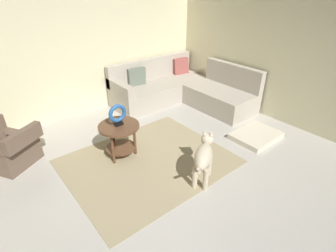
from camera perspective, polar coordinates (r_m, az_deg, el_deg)
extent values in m
cube|color=#B7B2A8|center=(3.49, 0.52, -14.77)|extent=(6.00, 6.00, 0.10)
cube|color=beige|center=(5.23, -21.35, 16.04)|extent=(6.00, 0.12, 2.70)
cube|color=beige|center=(5.05, 28.16, 14.23)|extent=(0.12, 6.00, 2.70)
cube|color=tan|center=(3.95, -4.33, -7.72)|extent=(2.30, 1.90, 0.01)
cube|color=#B2A899|center=(5.88, -1.48, 7.64)|extent=(2.20, 0.85, 0.42)
cube|color=#B2A899|center=(6.01, -3.66, 12.50)|extent=(2.20, 0.14, 0.46)
cube|color=#B2A899|center=(5.58, 11.27, 5.81)|extent=(0.85, 1.40, 0.42)
cube|color=#B2A899|center=(5.69, 14.08, 10.72)|extent=(0.14, 1.40, 0.46)
cube|color=#B2A899|center=(5.25, -10.43, 8.17)|extent=(0.16, 0.85, 0.22)
cube|color=#994C47|center=(6.36, 2.78, 12.92)|extent=(0.40, 0.22, 0.39)
cube|color=slate|center=(5.64, -6.91, 10.59)|extent=(0.39, 0.18, 0.38)
cube|color=brown|center=(4.44, -31.32, -4.85)|extent=(0.83, 0.83, 0.40)
cube|color=brown|center=(4.04, -29.18, -2.29)|extent=(0.56, 0.40, 0.22)
cylinder|color=brown|center=(3.86, -10.73, -0.04)|extent=(0.60, 0.60, 0.04)
cylinder|color=brown|center=(4.05, -10.25, -4.62)|extent=(0.45, 0.45, 0.02)
cylinder|color=brown|center=(4.16, -11.86, -2.16)|extent=(0.04, 0.04, 0.50)
cylinder|color=brown|center=(3.84, -11.98, -5.03)|extent=(0.04, 0.04, 0.50)
cylinder|color=brown|center=(3.99, -7.28, -3.18)|extent=(0.04, 0.04, 0.50)
cube|color=black|center=(3.84, -10.79, 0.54)|extent=(0.12, 0.08, 0.05)
torus|color=#265999|center=(3.76, -11.02, 2.72)|extent=(0.28, 0.06, 0.28)
cube|color=beige|center=(4.73, 18.69, -2.00)|extent=(0.80, 0.60, 0.09)
cylinder|color=beige|center=(3.67, 6.81, -8.15)|extent=(0.07, 0.07, 0.32)
cylinder|color=beige|center=(3.66, 9.00, -8.47)|extent=(0.07, 0.07, 0.32)
cylinder|color=beige|center=(3.43, 5.88, -11.21)|extent=(0.07, 0.07, 0.32)
cylinder|color=beige|center=(3.41, 8.23, -11.58)|extent=(0.07, 0.07, 0.32)
ellipsoid|color=beige|center=(3.39, 7.76, -6.59)|extent=(0.55, 0.48, 0.24)
sphere|color=beige|center=(3.60, 8.61, -2.96)|extent=(0.17, 0.17, 0.17)
ellipsoid|color=beige|center=(3.67, 8.76, -2.61)|extent=(0.14, 0.13, 0.07)
cone|color=beige|center=(3.54, 8.00, -1.36)|extent=(0.06, 0.06, 0.07)
cone|color=beige|center=(3.53, 9.44, -1.56)|extent=(0.06, 0.06, 0.07)
cylinder|color=beige|center=(3.12, 6.87, -9.22)|extent=(0.19, 0.14, 0.16)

